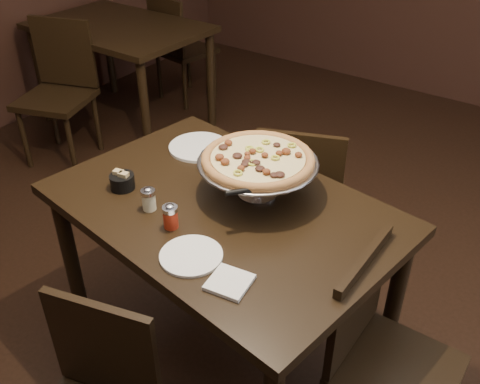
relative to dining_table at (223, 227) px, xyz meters
The scene contains 15 objects.
room 0.69m from the dining_table, 15.32° to the left, with size 6.04×7.04×2.84m.
dining_table is the anchor object (origin of this frame).
background_table 2.56m from the dining_table, 145.58° to the left, with size 1.32×0.88×0.82m.
pizza_stand 0.31m from the dining_table, 63.24° to the left, with size 0.47×0.47×0.19m.
parmesan_shaker 0.32m from the dining_table, 137.61° to the right, with size 0.06×0.06×0.10m.
pepper_flake_shaker 0.28m from the dining_table, 105.69° to the right, with size 0.06×0.06×0.10m.
packet_caddy 0.44m from the dining_table, 159.99° to the right, with size 0.10×0.10×0.08m.
napkin_stack 0.46m from the dining_table, 49.45° to the right, with size 0.13×0.13×0.01m, color white.
plate_left 0.48m from the dining_table, 140.62° to the left, with size 0.28×0.28×0.01m, color white.
plate_near 0.35m from the dining_table, 71.21° to the right, with size 0.22×0.22×0.01m, color white.
serving_spatula 0.31m from the dining_table, 24.14° to the right, with size 0.17×0.17×0.02m.
chair_far 0.73m from the dining_table, 92.62° to the left, with size 0.55×0.55×0.90m.
chair_side 0.75m from the dining_table, ahead, with size 0.41×0.41×0.88m.
bg_chair_far 2.91m from the dining_table, 135.08° to the left, with size 0.49×0.49×0.93m.
bg_chair_near 2.25m from the dining_table, 158.77° to the left, with size 0.59×0.59×0.99m.
Camera 1 is at (0.96, -1.35, 2.03)m, focal length 40.00 mm.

